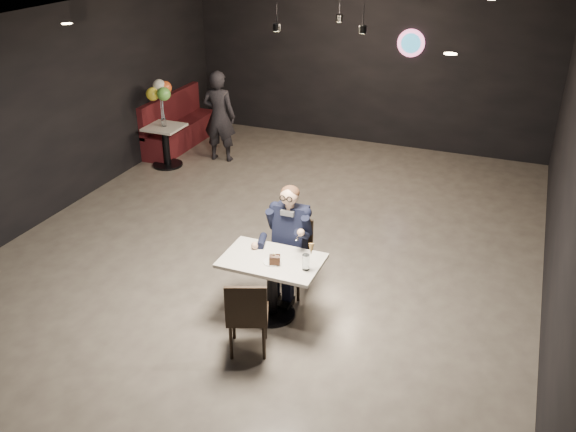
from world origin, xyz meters
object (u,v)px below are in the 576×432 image
at_px(balloon_vase, 164,122).
at_px(passerby, 219,116).
at_px(side_table, 166,146).
at_px(booth_bench, 180,121).
at_px(chair_near, 248,313).
at_px(seated_man, 290,239).
at_px(main_table, 272,288).
at_px(chair_far, 290,258).
at_px(sundae_glass, 306,262).

relative_size(balloon_vase, passerby, 0.08).
height_order(side_table, passerby, passerby).
bearing_deg(booth_bench, passerby, -18.73).
relative_size(side_table, balloon_vase, 5.65).
xyz_separation_m(chair_near, seated_man, (0.00, 1.19, 0.26)).
relative_size(main_table, balloon_vase, 8.04).
distance_m(side_table, passerby, 1.09).
bearing_deg(chair_far, chair_near, -90.00).
xyz_separation_m(chair_near, booth_bench, (-3.87, 5.12, 0.05)).
distance_m(booth_bench, side_table, 1.05).
bearing_deg(balloon_vase, passerby, 39.89).
distance_m(side_table, balloon_vase, 0.43).
height_order(chair_near, passerby, passerby).
height_order(main_table, seated_man, seated_man).
relative_size(chair_near, passerby, 0.55).
distance_m(balloon_vase, passerby, 1.00).
distance_m(chair_far, side_table, 4.62).
bearing_deg(balloon_vase, seated_man, -39.43).
bearing_deg(chair_far, side_table, 140.57).
xyz_separation_m(chair_near, sundae_glass, (0.42, 0.58, 0.38)).
bearing_deg(passerby, sundae_glass, 120.92).
bearing_deg(balloon_vase, chair_near, -49.14).
relative_size(chair_far, passerby, 0.55).
bearing_deg(chair_near, seated_man, 68.24).
distance_m(chair_near, seated_man, 1.22).
height_order(booth_bench, side_table, booth_bench).
xyz_separation_m(chair_far, side_table, (-3.57, 2.93, -0.07)).
bearing_deg(chair_near, side_table, 109.10).
distance_m(booth_bench, balloon_vase, 1.09).
distance_m(sundae_glass, passerby, 5.29).
distance_m(main_table, sundae_glass, 0.63).
bearing_deg(passerby, booth_bench, -25.42).
distance_m(chair_far, seated_man, 0.26).
bearing_deg(main_table, chair_far, 90.00).
bearing_deg(seated_man, chair_near, -90.00).
bearing_deg(chair_near, chair_far, 68.24).
bearing_deg(main_table, seated_man, 90.00).
xyz_separation_m(seated_man, balloon_vase, (-3.57, 2.93, 0.10)).
xyz_separation_m(main_table, passerby, (-2.80, 4.12, 0.46)).
bearing_deg(passerby, side_table, 33.20).
xyz_separation_m(main_table, chair_near, (0.00, -0.64, 0.09)).
bearing_deg(main_table, sundae_glass, -8.71).
xyz_separation_m(chair_far, seated_man, (0.00, 0.00, 0.26)).
bearing_deg(sundae_glass, seated_man, 124.51).
height_order(main_table, chair_far, chair_far).
xyz_separation_m(chair_far, sundae_glass, (0.42, -0.61, 0.38)).
relative_size(seated_man, balloon_vase, 10.53).
height_order(sundae_glass, booth_bench, booth_bench).
height_order(booth_bench, balloon_vase, booth_bench).
distance_m(chair_far, sundae_glass, 0.84).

